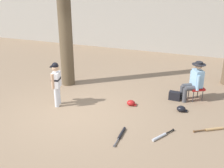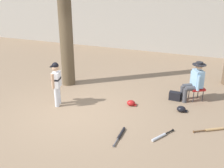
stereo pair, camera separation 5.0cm
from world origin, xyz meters
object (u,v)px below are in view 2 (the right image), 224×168
(bat_wood_tan, at_px, (212,130))
(batting_helmet_black, at_px, (181,109))
(young_ballplayer, at_px, (56,81))
(batting_helmet_red, at_px, (131,103))
(bat_black_composite, at_px, (120,134))
(folding_stool, at_px, (196,89))
(tree_near_player, at_px, (66,26))
(bat_aluminum_silver, at_px, (161,136))
(handbag_beside_stool, at_px, (175,96))
(seated_spectator, at_px, (194,80))

(bat_wood_tan, bearing_deg, batting_helmet_black, 137.72)
(young_ballplayer, bearing_deg, batting_helmet_red, 19.88)
(young_ballplayer, bearing_deg, bat_black_composite, -22.34)
(batting_helmet_black, bearing_deg, folding_stool, 72.60)
(bat_black_composite, relative_size, batting_helmet_red, 2.87)
(tree_near_player, distance_m, folding_stool, 4.55)
(tree_near_player, distance_m, batting_helmet_red, 3.30)
(tree_near_player, relative_size, bat_aluminum_silver, 7.00)
(bat_wood_tan, distance_m, batting_helmet_black, 1.15)
(tree_near_player, bearing_deg, handbag_beside_stool, -0.74)
(young_ballplayer, height_order, bat_wood_tan, young_ballplayer)
(young_ballplayer, bearing_deg, folding_stool, 25.58)
(bat_aluminum_silver, xyz_separation_m, batting_helmet_black, (0.27, 1.52, 0.04))
(tree_near_player, relative_size, seated_spectator, 3.91)
(handbag_beside_stool, distance_m, bat_black_composite, 2.63)
(young_ballplayer, distance_m, bat_wood_tan, 4.35)
(young_ballplayer, relative_size, batting_helmet_red, 4.56)
(bat_wood_tan, relative_size, bat_aluminum_silver, 1.04)
(seated_spectator, relative_size, batting_helmet_black, 4.11)
(young_ballplayer, distance_m, batting_helmet_black, 3.60)
(tree_near_player, height_order, batting_helmet_red, tree_near_player)
(handbag_beside_stool, relative_size, bat_aluminum_silver, 0.51)
(folding_stool, relative_size, seated_spectator, 0.46)
(seated_spectator, xyz_separation_m, handbag_beside_stool, (-0.50, -0.18, -0.51))
(bat_wood_tan, xyz_separation_m, batting_helmet_red, (-2.27, 0.65, 0.04))
(batting_helmet_black, bearing_deg, bat_aluminum_silver, -99.95)
(seated_spectator, height_order, bat_aluminum_silver, seated_spectator)
(bat_wood_tan, bearing_deg, handbag_beside_stool, 127.82)
(young_ballplayer, bearing_deg, batting_helmet_black, 13.88)
(bat_black_composite, bearing_deg, handbag_beside_stool, 70.38)
(bat_aluminum_silver, distance_m, batting_helmet_red, 1.82)
(bat_aluminum_silver, bearing_deg, batting_helmet_black, 80.05)
(handbag_beside_stool, bearing_deg, bat_black_composite, -109.62)
(handbag_beside_stool, relative_size, batting_helmet_red, 1.19)
(folding_stool, relative_size, batting_helmet_black, 1.88)
(handbag_beside_stool, bearing_deg, batting_helmet_red, -144.03)
(young_ballplayer, relative_size, batting_helmet_black, 4.47)
(young_ballplayer, bearing_deg, bat_wood_tan, 1.02)
(handbag_beside_stool, height_order, bat_black_composite, handbag_beside_stool)
(young_ballplayer, height_order, bat_black_composite, young_ballplayer)
(bat_black_composite, relative_size, batting_helmet_black, 2.81)
(young_ballplayer, xyz_separation_m, bat_aluminum_silver, (3.17, -0.68, -0.71))
(tree_near_player, relative_size, bat_wood_tan, 6.70)
(seated_spectator, distance_m, bat_wood_tan, 1.88)
(tree_near_player, distance_m, bat_wood_tan, 5.41)
(batting_helmet_red, xyz_separation_m, batting_helmet_black, (1.42, 0.12, 0.00))
(folding_stool, height_order, handbag_beside_stool, folding_stool)
(bat_aluminum_silver, bearing_deg, handbag_beside_stool, 90.66)
(tree_near_player, xyz_separation_m, batting_helmet_black, (3.95, -0.75, -1.93))
(seated_spectator, bearing_deg, batting_helmet_black, -103.32)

